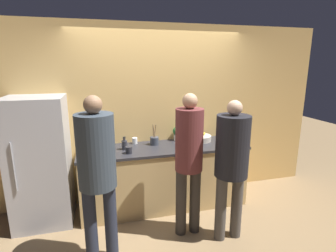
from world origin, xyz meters
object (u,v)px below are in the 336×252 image
Objects in this scene: bottle_green at (90,142)px; cup_white at (135,141)px; refrigerator at (41,162)px; bottle_dark at (124,145)px; cup_black at (129,150)px; person_right at (232,158)px; fruit_bowl at (200,138)px; bottle_clear at (224,135)px; person_center at (189,155)px; person_left at (97,166)px; potted_plant at (177,133)px; utensil_crock at (154,140)px.

bottle_green reaches higher than cup_white.
bottle_dark is (1.06, 0.00, 0.14)m from refrigerator.
bottle_green is 0.62m from cup_black.
refrigerator is at bearing -169.30° from cup_white.
cup_white is (0.63, 0.04, -0.04)m from bottle_green.
person_right is 4.92× the size of fruit_bowl.
person_center is at bearing -136.03° from bottle_clear.
cup_black is at bearing 62.47° from person_left.
bottle_green is at bearing 177.36° from bottle_clear.
person_right reaches higher than potted_plant.
utensil_crock is 0.45m from bottle_dark.
utensil_crock reaches higher than potted_plant.
bottle_green is at bearing 143.72° from person_right.
person_left reaches higher than utensil_crock.
person_right reaches higher than refrigerator.
potted_plant is at bearing 0.45° from cup_white.
person_center is at bearing -41.15° from cup_black.
cup_white is 0.96× the size of cup_black.
bottle_clear is at bearing -2.64° from bottle_green.
cup_black is 0.44× the size of potted_plant.
potted_plant is (-0.28, 1.19, 0.01)m from person_right.
refrigerator is at bearing 126.99° from person_left.
refrigerator is 0.66m from bottle_green.
person_left is 9.86× the size of bottle_dark.
cup_white is (-0.50, 0.96, -0.07)m from person_center.
cup_black is at bearing -164.98° from fruit_bowl.
utensil_crock is (-0.71, -0.01, 0.02)m from fruit_bowl.
potted_plant is (1.18, 1.17, -0.05)m from person_left.
cup_black is (-1.50, -0.28, -0.01)m from bottle_clear.
utensil_crock is at bearing 14.19° from bottle_dark.
cup_black is at bearing -108.20° from cup_white.
fruit_bowl is at bearing 60.66° from person_center.
person_left is at bearing -144.94° from fruit_bowl.
potted_plant is (0.65, 0.01, 0.07)m from cup_white.
bottle_clear is 0.73m from potted_plant.
person_right reaches higher than bottle_clear.
refrigerator is 2.60m from bottle_clear.
bottle_dark reaches higher than cup_white.
potted_plant is at bearing 44.94° from person_left.
refrigerator is at bearing -172.78° from potted_plant.
bottle_green reaches higher than bottle_clear.
person_left is 1.14m from bottle_green.
cup_white is at bearing 173.44° from fruit_bowl.
person_left reaches higher than bottle_dark.
bottle_clear is at bearing 28.80° from person_left.
person_center is 8.17× the size of potted_plant.
cup_white is at bearing 117.33° from person_center.
bottle_green is 0.63m from cup_white.
person_left reaches higher than cup_white.
utensil_crock is at bearing -24.48° from cup_white.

